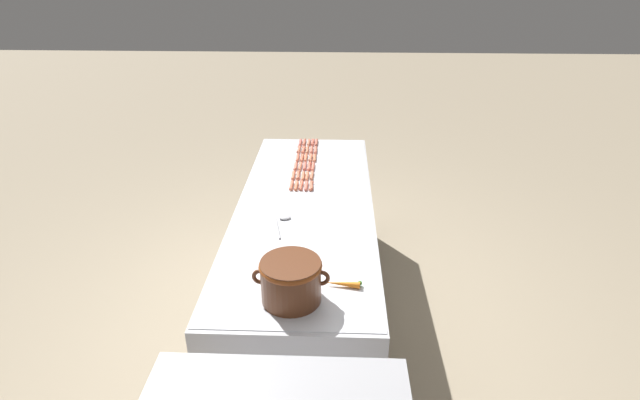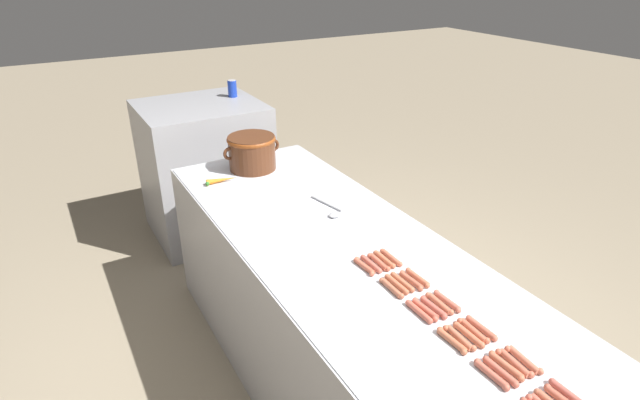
% 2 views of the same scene
% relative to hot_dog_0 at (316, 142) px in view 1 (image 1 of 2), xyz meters
% --- Properties ---
extents(ground_plane, '(20.00, 20.00, 0.00)m').
position_rel_hot_dog_0_xyz_m(ground_plane, '(0.02, 1.08, -0.86)').
color(ground_plane, gray).
extents(griddle_counter, '(0.85, 2.39, 0.85)m').
position_rel_hot_dog_0_xyz_m(griddle_counter, '(0.02, 1.08, -0.44)').
color(griddle_counter, '#BCBCC1').
rests_on(griddle_counter, ground_plane).
extents(hot_dog_0, '(0.02, 0.14, 0.02)m').
position_rel_hot_dog_0_xyz_m(hot_dog_0, '(0.00, 0.00, 0.00)').
color(hot_dog_0, '#C9644F').
rests_on(hot_dog_0, griddle_counter).
extents(hot_dog_1, '(0.03, 0.14, 0.02)m').
position_rel_hot_dog_0_xyz_m(hot_dog_1, '(-0.00, 0.18, 0.00)').
color(hot_dog_1, '#D16750').
rests_on(hot_dog_1, griddle_counter).
extents(hot_dog_2, '(0.03, 0.14, 0.02)m').
position_rel_hot_dog_0_xyz_m(hot_dog_2, '(-0.00, 0.34, 0.00)').
color(hot_dog_2, '#D2704C').
rests_on(hot_dog_2, griddle_counter).
extents(hot_dog_3, '(0.02, 0.14, 0.02)m').
position_rel_hot_dog_0_xyz_m(hot_dog_3, '(0.00, 0.51, 0.00)').
color(hot_dog_3, '#D66750').
rests_on(hot_dog_3, griddle_counter).
extents(hot_dog_4, '(0.03, 0.14, 0.02)m').
position_rel_hot_dog_0_xyz_m(hot_dog_4, '(0.00, 0.67, 0.00)').
color(hot_dog_4, '#CA7051').
rests_on(hot_dog_4, griddle_counter).
extents(hot_dog_5, '(0.03, 0.14, 0.02)m').
position_rel_hot_dog_0_xyz_m(hot_dog_5, '(-0.00, 0.84, 0.00)').
color(hot_dog_5, '#D5694D').
rests_on(hot_dog_5, griddle_counter).
extents(hot_dog_6, '(0.03, 0.14, 0.02)m').
position_rel_hot_dog_0_xyz_m(hot_dog_6, '(0.03, 0.00, 0.00)').
color(hot_dog_6, '#D36752').
rests_on(hot_dog_6, griddle_counter).
extents(hot_dog_7, '(0.02, 0.14, 0.02)m').
position_rel_hot_dog_0_xyz_m(hot_dog_7, '(0.03, 0.17, 0.00)').
color(hot_dog_7, '#CC6751').
rests_on(hot_dog_7, griddle_counter).
extents(hot_dog_8, '(0.03, 0.14, 0.02)m').
position_rel_hot_dog_0_xyz_m(hot_dog_8, '(0.03, 0.34, 0.00)').
color(hot_dog_8, '#CF7151').
rests_on(hot_dog_8, griddle_counter).
extents(hot_dog_9, '(0.03, 0.14, 0.02)m').
position_rel_hot_dog_0_xyz_m(hot_dog_9, '(0.03, 0.51, 0.00)').
color(hot_dog_9, '#D4634D').
rests_on(hot_dog_9, griddle_counter).
extents(hot_dog_10, '(0.02, 0.14, 0.02)m').
position_rel_hot_dog_0_xyz_m(hot_dog_10, '(0.04, 0.68, 0.00)').
color(hot_dog_10, '#CB6F4E').
rests_on(hot_dog_10, griddle_counter).
extents(hot_dog_11, '(0.02, 0.14, 0.02)m').
position_rel_hot_dog_0_xyz_m(hot_dog_11, '(0.03, 0.84, 0.00)').
color(hot_dog_11, '#CD6855').
rests_on(hot_dog_11, griddle_counter).
extents(hot_dog_12, '(0.02, 0.14, 0.02)m').
position_rel_hot_dog_0_xyz_m(hot_dog_12, '(0.06, 0.00, 0.00)').
color(hot_dog_12, '#CB6F50').
rests_on(hot_dog_12, griddle_counter).
extents(hot_dog_13, '(0.03, 0.14, 0.02)m').
position_rel_hot_dog_0_xyz_m(hot_dog_13, '(0.06, 0.18, 0.00)').
color(hot_dog_13, '#CC7050').
rests_on(hot_dog_13, griddle_counter).
extents(hot_dog_14, '(0.02, 0.14, 0.02)m').
position_rel_hot_dog_0_xyz_m(hot_dog_14, '(0.07, 0.34, 0.00)').
color(hot_dog_14, '#D4714F').
rests_on(hot_dog_14, griddle_counter).
extents(hot_dog_15, '(0.03, 0.14, 0.02)m').
position_rel_hot_dog_0_xyz_m(hot_dog_15, '(0.06, 0.50, 0.00)').
color(hot_dog_15, '#CC6352').
rests_on(hot_dog_15, griddle_counter).
extents(hot_dog_16, '(0.02, 0.14, 0.02)m').
position_rel_hot_dog_0_xyz_m(hot_dog_16, '(0.06, 0.68, 0.00)').
color(hot_dog_16, '#CC704D').
rests_on(hot_dog_16, griddle_counter).
extents(hot_dog_17, '(0.03, 0.14, 0.02)m').
position_rel_hot_dog_0_xyz_m(hot_dog_17, '(0.07, 0.84, 0.00)').
color(hot_dog_17, '#D1684D').
rests_on(hot_dog_17, griddle_counter).
extents(hot_dog_18, '(0.03, 0.14, 0.02)m').
position_rel_hot_dog_0_xyz_m(hot_dog_18, '(0.10, -0.00, 0.00)').
color(hot_dog_18, '#CB654D').
rests_on(hot_dog_18, griddle_counter).
extents(hot_dog_19, '(0.03, 0.14, 0.02)m').
position_rel_hot_dog_0_xyz_m(hot_dog_19, '(0.10, 0.17, 0.00)').
color(hot_dog_19, '#D06A4F').
rests_on(hot_dog_19, griddle_counter).
extents(hot_dog_20, '(0.03, 0.14, 0.02)m').
position_rel_hot_dog_0_xyz_m(hot_dog_20, '(0.09, 0.34, 0.00)').
color(hot_dog_20, '#D46B4D').
rests_on(hot_dog_20, griddle_counter).
extents(hot_dog_21, '(0.03, 0.14, 0.02)m').
position_rel_hot_dog_0_xyz_m(hot_dog_21, '(0.10, 0.51, 0.00)').
color(hot_dog_21, '#D17051').
rests_on(hot_dog_21, griddle_counter).
extents(hot_dog_22, '(0.03, 0.14, 0.02)m').
position_rel_hot_dog_0_xyz_m(hot_dog_22, '(0.10, 0.67, 0.00)').
color(hot_dog_22, '#CA684C').
rests_on(hot_dog_22, griddle_counter).
extents(hot_dog_23, '(0.02, 0.14, 0.02)m').
position_rel_hot_dog_0_xyz_m(hot_dog_23, '(0.10, 0.84, 0.00)').
color(hot_dog_23, '#D2714D').
rests_on(hot_dog_23, griddle_counter).
extents(hot_dog_24, '(0.02, 0.14, 0.02)m').
position_rel_hot_dog_0_xyz_m(hot_dog_24, '(0.13, 0.01, 0.00)').
color(hot_dog_24, '#CC6354').
rests_on(hot_dog_24, griddle_counter).
extents(hot_dog_25, '(0.03, 0.14, 0.02)m').
position_rel_hot_dog_0_xyz_m(hot_dog_25, '(0.13, 0.17, 0.00)').
color(hot_dog_25, '#D47255').
rests_on(hot_dog_25, griddle_counter).
extents(hot_dog_26, '(0.02, 0.14, 0.02)m').
position_rel_hot_dog_0_xyz_m(hot_dog_26, '(0.13, 0.34, 0.00)').
color(hot_dog_26, '#D06950').
rests_on(hot_dog_26, griddle_counter).
extents(hot_dog_27, '(0.03, 0.14, 0.02)m').
position_rel_hot_dog_0_xyz_m(hot_dog_27, '(0.13, 0.51, 0.00)').
color(hot_dog_27, '#CE6A54').
rests_on(hot_dog_27, griddle_counter).
extents(hot_dog_28, '(0.03, 0.14, 0.02)m').
position_rel_hot_dog_0_xyz_m(hot_dog_28, '(0.13, 0.67, 0.00)').
color(hot_dog_28, '#D8704F').
rests_on(hot_dog_28, griddle_counter).
extents(hot_dog_29, '(0.03, 0.14, 0.02)m').
position_rel_hot_dog_0_xyz_m(hot_dog_29, '(0.13, 0.84, 0.00)').
color(hot_dog_29, '#CE6C4F').
rests_on(hot_dog_29, griddle_counter).
extents(bean_pot, '(0.35, 0.28, 0.20)m').
position_rel_hot_dog_0_xyz_m(bean_pot, '(0.02, 2.04, 0.10)').
color(bean_pot, '#562D19').
rests_on(bean_pot, griddle_counter).
extents(serving_spoon, '(0.10, 0.27, 0.02)m').
position_rel_hot_dog_0_xyz_m(serving_spoon, '(0.14, 1.33, -0.00)').
color(serving_spoon, '#B7B7BC').
rests_on(serving_spoon, griddle_counter).
extents(carrot, '(0.18, 0.05, 0.03)m').
position_rel_hot_dog_0_xyz_m(carrot, '(-0.21, 1.93, 0.00)').
color(carrot, orange).
rests_on(carrot, griddle_counter).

